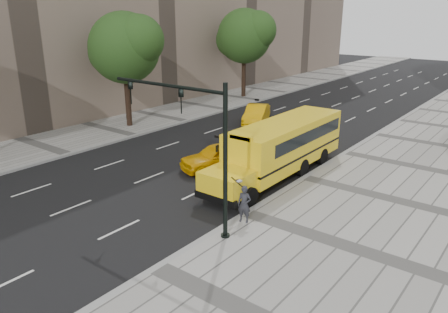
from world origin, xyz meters
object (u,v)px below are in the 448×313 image
Objects in this scene: school_bus at (283,144)px; taxi_far at (256,114)px; tree_b at (125,47)px; tree_c at (245,36)px; taxi_near at (218,156)px; traffic_signal at (197,137)px; pedestrian at (244,204)px.

school_bus is 2.53× the size of taxi_far.
tree_c reaches higher than tree_b.
taxi_near is at bearing -153.56° from school_bus.
taxi_far is at bearing 116.33° from traffic_signal.
traffic_signal is (15.59, -9.66, -2.14)m from tree_b.
taxi_near is (-3.36, -1.67, -1.00)m from school_bus.
taxi_far is 18.19m from pedestrian.
taxi_far is (7.20, -8.45, -5.67)m from tree_c.
pedestrian is (1.95, -6.51, -0.79)m from school_bus.
school_bus is 6.84m from pedestrian.
tree_c reaches higher than taxi_near.
pedestrian is at bearing -54.79° from tree_c.
traffic_signal is at bearing -31.80° from tree_b.
taxi_near is at bearing 122.06° from pedestrian.
school_bus is at bearing -49.36° from tree_c.
tree_b reaches higher than taxi_far.
tree_c is at bearing 145.70° from taxi_near.
pedestrian reaches higher than taxi_far.
tree_c is 2.00× the size of taxi_far.
tree_c reaches higher than school_bus.
tree_b is 18.47m from traffic_signal.
taxi_far is at bearing 106.48° from pedestrian.
school_bus reaches higher than taxi_far.
taxi_far is 0.71× the size of traffic_signal.
tree_c reaches higher than taxi_far.
taxi_far is (7.20, 7.29, -5.48)m from tree_b.
tree_c is 23.34m from school_bus.
tree_b is at bearing -171.43° from taxi_near.
school_bus is (14.90, -1.61, -4.46)m from tree_b.
tree_b is at bearing -90.01° from tree_c.
tree_b is 1.98× the size of taxi_near.
tree_c is at bearing 109.66° from pedestrian.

